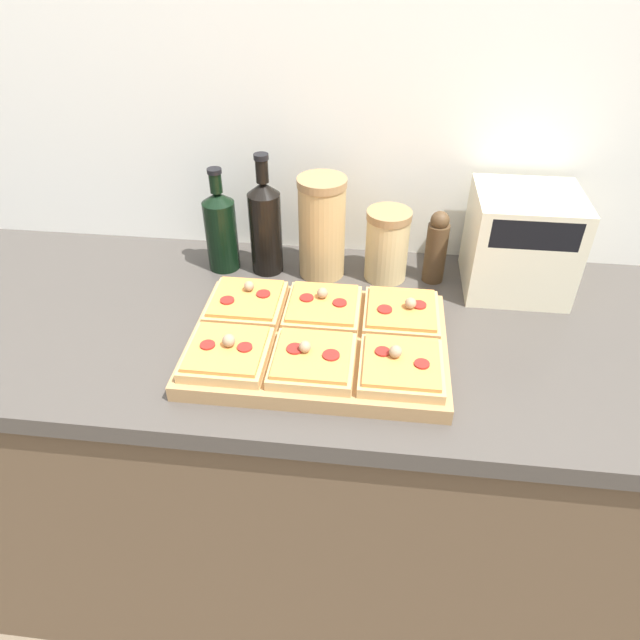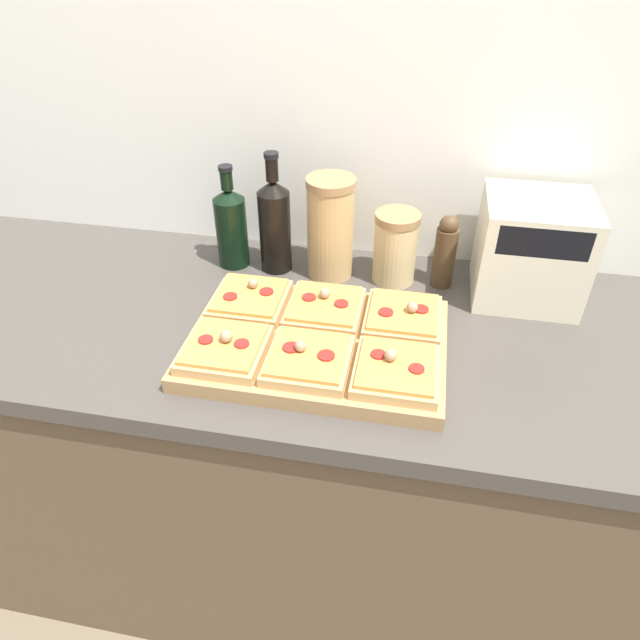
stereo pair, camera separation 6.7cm
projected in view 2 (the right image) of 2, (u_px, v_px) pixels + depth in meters
The scene contains 15 objects.
wall_back at pixel (330, 108), 1.29m from camera, with size 6.00×0.06×2.50m.
kitchen_counter at pixel (303, 460), 1.48m from camera, with size 2.63×0.67×0.91m.
cutting_board at pixel (317, 343), 1.13m from camera, with size 0.50×0.35×0.03m, color #A37A4C.
pizza_slice_back_left at pixel (250, 299), 1.20m from camera, with size 0.15×0.16×0.05m.
pizza_slice_back_center at pixel (325, 307), 1.17m from camera, with size 0.15×0.16×0.05m.
pizza_slice_back_right at pixel (403, 316), 1.15m from camera, with size 0.15×0.16×0.05m.
pizza_slice_front_left at pixel (225, 348), 1.07m from camera, with size 0.15×0.16×0.05m.
pizza_slice_front_center at pixel (308, 359), 1.04m from camera, with size 0.15×0.16×0.05m.
pizza_slice_front_right at pixel (396, 370), 1.02m from camera, with size 0.15×0.16×0.05m.
olive_oil_bottle at pixel (231, 226), 1.34m from camera, with size 0.07×0.07×0.25m.
wine_bottle at pixel (275, 224), 1.32m from camera, with size 0.07×0.07×0.29m.
grain_jar_tall at pixel (330, 228), 1.30m from camera, with size 0.11×0.11×0.24m.
grain_jar_short at pixel (395, 247), 1.29m from camera, with size 0.10×0.10×0.17m.
pepper_mill at pixel (445, 252), 1.28m from camera, with size 0.05×0.05×0.17m.
toaster_oven at pixel (531, 250), 1.23m from camera, with size 0.25×0.20×0.23m.
Camera 2 is at (0.23, -0.63, 1.63)m, focal length 32.00 mm.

